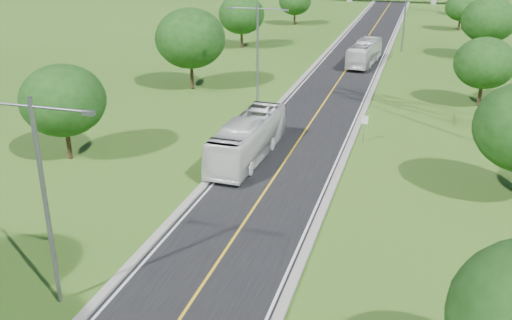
{
  "coord_description": "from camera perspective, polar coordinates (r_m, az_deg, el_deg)",
  "views": [
    {
      "loc": [
        9.32,
        -6.96,
        16.31
      ],
      "look_at": [
        -0.09,
        24.67,
        3.0
      ],
      "focal_mm": 40.0,
      "sensor_mm": 36.0,
      "label": 1
    }
  ],
  "objects": [
    {
      "name": "streetlight_near_left",
      "position": [
        26.49,
        -20.52,
        -2.56
      ],
      "size": [
        5.9,
        0.25,
        10.0
      ],
      "color": "slate",
      "rests_on": "ground"
    },
    {
      "name": "tree_rd",
      "position": [
        84.04,
        22.26,
        12.84
      ],
      "size": [
        7.14,
        7.14,
        8.3
      ],
      "color": "black",
      "rests_on": "ground"
    },
    {
      "name": "tree_le",
      "position": [
        108.29,
        3.92,
        15.57
      ],
      "size": [
        5.88,
        5.88,
        6.84
      ],
      "color": "black",
      "rests_on": "ground"
    },
    {
      "name": "tree_lc",
      "position": [
        62.86,
        -6.59,
        11.99
      ],
      "size": [
        7.56,
        7.56,
        8.79
      ],
      "color": "black",
      "rests_on": "ground"
    },
    {
      "name": "curb_left",
      "position": [
        75.96,
        5.99,
        9.54
      ],
      "size": [
        0.5,
        150.0,
        0.22
      ],
      "primitive_type": "cube",
      "color": "gray",
      "rests_on": "ground"
    },
    {
      "name": "bus_outbound",
      "position": [
        76.47,
        10.8,
        10.48
      ],
      "size": [
        3.52,
        11.11,
        3.04
      ],
      "primitive_type": "imported",
      "rotation": [
        0.0,
        0.0,
        3.05
      ],
      "color": "white",
      "rests_on": "road"
    },
    {
      "name": "road",
      "position": [
        75.33,
        9.2,
        9.21
      ],
      "size": [
        8.0,
        150.0,
        0.06
      ],
      "primitive_type": "cube",
      "color": "black",
      "rests_on": "ground"
    },
    {
      "name": "bus_inbound",
      "position": [
        43.22,
        -0.82,
        2.16
      ],
      "size": [
        3.08,
        11.63,
        3.22
      ],
      "primitive_type": "imported",
      "rotation": [
        0.0,
        0.0,
        -0.03
      ],
      "color": "white",
      "rests_on": "road"
    },
    {
      "name": "speed_limit_sign",
      "position": [
        47.47,
        10.8,
        3.52
      ],
      "size": [
        0.55,
        0.09,
        2.4
      ],
      "color": "slate",
      "rests_on": "ground"
    },
    {
      "name": "ground",
      "position": [
        69.55,
        8.5,
        8.16
      ],
      "size": [
        260.0,
        260.0,
        0.0
      ],
      "primitive_type": "plane",
      "color": "#2E5919",
      "rests_on": "ground"
    },
    {
      "name": "streetlight_far_right",
      "position": [
        85.66,
        14.7,
        14.33
      ],
      "size": [
        5.9,
        0.25,
        10.0
      ],
      "color": "slate",
      "rests_on": "ground"
    },
    {
      "name": "tree_re",
      "position": [
        107.79,
        19.85,
        14.18
      ],
      "size": [
        5.46,
        5.46,
        6.35
      ],
      "color": "black",
      "rests_on": "ground"
    },
    {
      "name": "tree_ld",
      "position": [
        85.89,
        -1.46,
        14.36
      ],
      "size": [
        6.72,
        6.72,
        7.82
      ],
      "color": "black",
      "rests_on": "ground"
    },
    {
      "name": "tree_rc",
      "position": [
        60.43,
        21.9,
        8.97
      ],
      "size": [
        5.88,
        5.88,
        6.84
      ],
      "color": "black",
      "rests_on": "ground"
    },
    {
      "name": "tree_lb",
      "position": [
        44.72,
        -18.73,
        5.67
      ],
      "size": [
        6.3,
        6.3,
        7.33
      ],
      "color": "black",
      "rests_on": "ground"
    },
    {
      "name": "curb_right",
      "position": [
        74.91,
        12.46,
        8.97
      ],
      "size": [
        0.5,
        150.0,
        0.22
      ],
      "primitive_type": "cube",
      "color": "gray",
      "rests_on": "ground"
    },
    {
      "name": "streetlight_mid_left",
      "position": [
        55.16,
        0.15,
        11.13
      ],
      "size": [
        5.9,
        0.25,
        10.0
      ],
      "color": "slate",
      "rests_on": "ground"
    }
  ]
}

